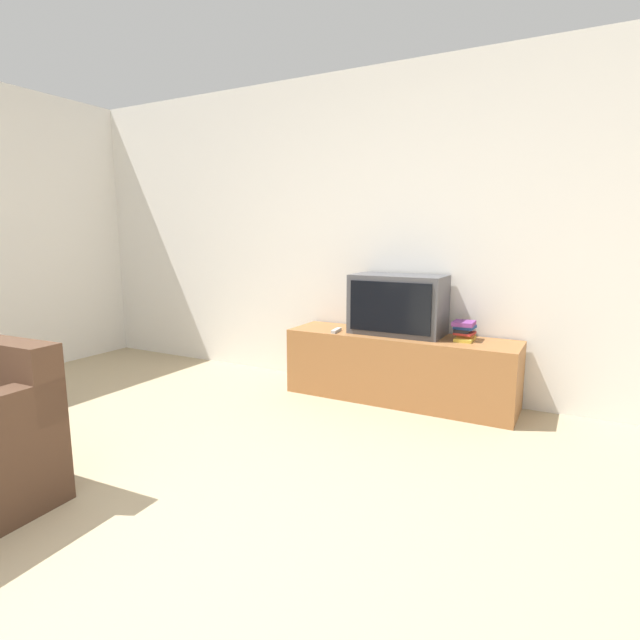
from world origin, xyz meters
TOP-DOWN VIEW (x-y plane):
  - ground_plane at (0.00, 0.00)m, footprint 14.00×14.00m
  - wall_back at (0.00, 3.03)m, footprint 9.00×0.06m
  - tv_stand at (0.39, 2.75)m, footprint 1.78×0.47m
  - television at (0.35, 2.79)m, footprint 0.71×0.38m
  - book_stack at (0.87, 2.80)m, footprint 0.16×0.22m
  - remote_on_stand at (-0.10, 2.62)m, footprint 0.06×0.16m

SIDE VIEW (x-z plane):
  - ground_plane at x=0.00m, z-range 0.00..0.00m
  - tv_stand at x=0.39m, z-range 0.00..0.52m
  - remote_on_stand at x=-0.10m, z-range 0.52..0.55m
  - book_stack at x=0.87m, z-range 0.52..0.67m
  - television at x=0.35m, z-range 0.52..0.99m
  - wall_back at x=0.00m, z-range 0.00..2.60m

